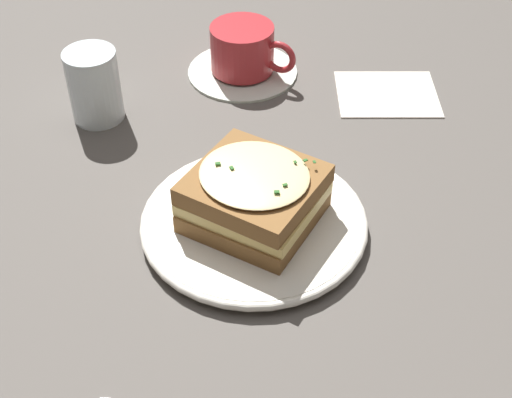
# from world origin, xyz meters

# --- Properties ---
(ground_plane) EXTENTS (2.40, 2.40, 0.00)m
(ground_plane) POSITION_xyz_m (0.00, 0.00, 0.00)
(ground_plane) COLOR #514C47
(dinner_plate) EXTENTS (0.24, 0.24, 0.02)m
(dinner_plate) POSITION_xyz_m (-0.00, -0.02, 0.01)
(dinner_plate) COLOR silver
(dinner_plate) RESTS_ON ground_plane
(sandwich) EXTENTS (0.16, 0.15, 0.07)m
(sandwich) POSITION_xyz_m (-0.00, -0.03, 0.05)
(sandwich) COLOR brown
(sandwich) RESTS_ON dinner_plate
(teacup_with_saucer) EXTENTS (0.16, 0.15, 0.07)m
(teacup_with_saucer) POSITION_xyz_m (0.09, -0.32, 0.03)
(teacup_with_saucer) COLOR silver
(teacup_with_saucer) RESTS_ON ground_plane
(water_glass) EXTENTS (0.07, 0.07, 0.09)m
(water_glass) POSITION_xyz_m (0.25, -0.18, 0.05)
(water_glass) COLOR silver
(water_glass) RESTS_ON ground_plane
(napkin) EXTENTS (0.16, 0.14, 0.00)m
(napkin) POSITION_xyz_m (-0.11, -0.32, 0.00)
(napkin) COLOR silver
(napkin) RESTS_ON ground_plane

